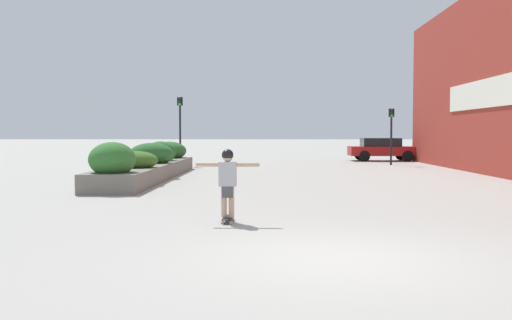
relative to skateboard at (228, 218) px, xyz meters
name	(u,v)px	position (x,y,z in m)	size (l,w,h in m)	color
ground_plane	(341,258)	(1.82, -3.19, -0.07)	(300.00, 300.00, 0.00)	#A3A099
planter_box	(150,163)	(-3.79, 10.77, 0.50)	(1.79, 12.10, 1.49)	slate
skateboard	(228,218)	(0.00, 0.00, 0.00)	(0.22, 0.73, 0.10)	black
skateboarder	(228,176)	(0.00, 0.00, 0.84)	(1.25, 0.23, 1.34)	tan
car_leftmost	(382,149)	(7.98, 24.86, 0.69)	(4.25, 2.03, 1.43)	maroon
traffic_light_left	(180,119)	(-3.99, 19.64, 2.42)	(0.28, 0.30, 3.69)	black
traffic_light_right	(391,126)	(7.53, 20.19, 2.06)	(0.28, 0.30, 3.09)	black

